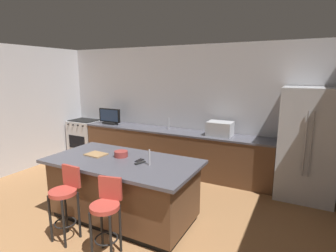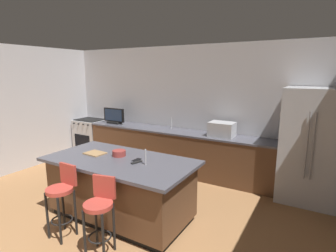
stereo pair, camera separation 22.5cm
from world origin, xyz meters
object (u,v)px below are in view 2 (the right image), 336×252
refrigerator (311,146)px  cutting_board (95,153)px  tv_remote (137,162)px  bar_stool_left (62,195)px  bar_stool_right (100,210)px  tv_monitor (114,117)px  fruit_bowl (119,153)px  microwave (222,129)px  kitchen_island (121,188)px  range_oven (91,137)px  cell_phone (137,160)px

refrigerator → cutting_board: refrigerator is taller
refrigerator → tv_remote: (-2.05, -2.00, -0.04)m
bar_stool_left → bar_stool_right: (0.68, -0.01, -0.02)m
tv_monitor → bar_stool_right: size_ratio=0.63×
refrigerator → fruit_bowl: bearing=-142.7°
microwave → bar_stool_left: 3.09m
kitchen_island → bar_stool_left: (-0.35, -0.74, 0.12)m
range_oven → tv_monitor: tv_monitor is taller
bar_stool_left → cutting_board: bar_stool_left is taller
refrigerator → bar_stool_left: refrigerator is taller
bar_stool_left → cell_phone: size_ratio=6.45×
refrigerator → tv_monitor: 4.25m
refrigerator → cell_phone: bearing=-138.1°
microwave → fruit_bowl: (-0.93, -1.96, -0.10)m
kitchen_island → refrigerator: size_ratio=1.16×
kitchen_island → bar_stool_left: 0.83m
range_oven → tv_remote: bearing=-34.1°
bar_stool_right → bar_stool_left: bearing=166.6°
kitchen_island → microwave: bearing=68.5°
bar_stool_right → tv_remote: 0.83m
refrigerator → bar_stool_right: size_ratio=2.02×
bar_stool_right → fruit_bowl: bearing=104.2°
tv_remote → cell_phone: bearing=144.6°
refrigerator → tv_monitor: size_ratio=3.22×
fruit_bowl → cutting_board: size_ratio=0.67×
microwave → bar_stool_right: bearing=-99.8°
bar_stool_right → tv_monitor: bearing=116.2°
tv_monitor → tv_remote: size_ratio=3.48×
bar_stool_left → cutting_board: (-0.15, 0.76, 0.34)m
refrigerator → fruit_bowl: 3.11m
refrigerator → cell_phone: size_ratio=12.69×
tv_monitor → bar_stool_right: bearing=-51.5°
bar_stool_right → tv_remote: bearing=79.2°
kitchen_island → cell_phone: (0.24, 0.09, 0.45)m
kitchen_island → range_oven: bearing=143.1°
cell_phone → refrigerator: bearing=43.0°
kitchen_island → fruit_bowl: bearing=132.4°
refrigerator → bar_stool_left: 3.88m
tv_monitor → tv_remote: 2.99m
refrigerator → cutting_board: bearing=-145.2°
refrigerator → bar_stool_left: size_ratio=1.97×
fruit_bowl → kitchen_island: bearing=-47.6°
tv_monitor → bar_stool_left: size_ratio=0.61×
tv_monitor → cutting_board: tv_monitor is taller
fruit_bowl → refrigerator: bearing=37.3°
tv_monitor → cutting_board: bearing=-55.5°
range_oven → tv_remote: range_oven is taller
refrigerator → range_oven: refrigerator is taller
refrigerator → cell_phone: refrigerator is taller
microwave → refrigerator: bearing=-2.9°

